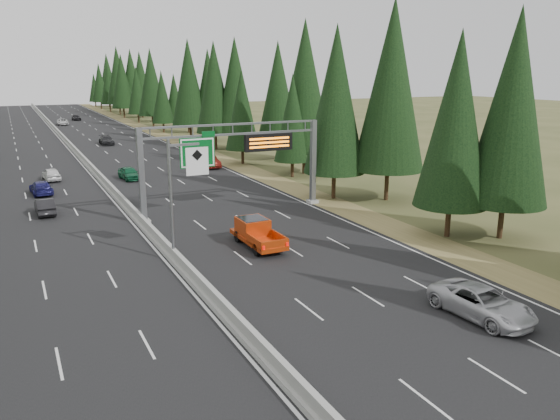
# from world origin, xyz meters

# --- Properties ---
(road) EXTENTS (32.00, 260.00, 0.08)m
(road) POSITION_xyz_m (0.00, 80.00, 0.04)
(road) COLOR black
(road) RESTS_ON ground
(shoulder_right) EXTENTS (3.60, 260.00, 0.06)m
(shoulder_right) POSITION_xyz_m (17.80, 80.00, 0.03)
(shoulder_right) COLOR olive
(shoulder_right) RESTS_ON ground
(median_barrier) EXTENTS (0.70, 260.00, 0.85)m
(median_barrier) POSITION_xyz_m (0.00, 80.00, 0.41)
(median_barrier) COLOR gray
(median_barrier) RESTS_ON road
(sign_gantry) EXTENTS (16.75, 0.98, 7.80)m
(sign_gantry) POSITION_xyz_m (8.92, 34.88, 5.27)
(sign_gantry) COLOR slate
(sign_gantry) RESTS_ON road
(hov_sign_pole) EXTENTS (2.80, 0.50, 8.00)m
(hov_sign_pole) POSITION_xyz_m (0.58, 24.97, 4.72)
(hov_sign_pole) COLOR slate
(hov_sign_pole) RESTS_ON road
(tree_row_right) EXTENTS (11.85, 242.64, 18.95)m
(tree_row_right) POSITION_xyz_m (22.08, 70.90, 9.50)
(tree_row_right) COLOR black
(tree_row_right) RESTS_ON ground
(silver_minivan) EXTENTS (3.05, 5.76, 1.54)m
(silver_minivan) POSITION_xyz_m (11.63, 9.81, 0.85)
(silver_minivan) COLOR #B7B7BC
(silver_minivan) RESTS_ON road
(red_pickup) EXTENTS (2.05, 5.74, 1.87)m
(red_pickup) POSITION_xyz_m (6.18, 25.73, 1.12)
(red_pickup) COLOR black
(red_pickup) RESTS_ON road
(car_ahead_green) EXTENTS (2.16, 4.43, 1.46)m
(car_ahead_green) POSITION_xyz_m (3.07, 54.39, 0.81)
(car_ahead_green) COLOR #135533
(car_ahead_green) RESTS_ON road
(car_ahead_dkred) EXTENTS (1.81, 4.92, 1.61)m
(car_ahead_dkred) POSITION_xyz_m (13.93, 57.97, 0.88)
(car_ahead_dkred) COLOR #56100C
(car_ahead_dkred) RESTS_ON road
(car_ahead_dkgrey) EXTENTS (2.05, 5.00, 1.45)m
(car_ahead_dkgrey) POSITION_xyz_m (5.89, 87.09, 0.80)
(car_ahead_dkgrey) COLOR black
(car_ahead_dkgrey) RESTS_ON road
(car_ahead_white) EXTENTS (2.66, 5.27, 1.43)m
(car_ahead_white) POSITION_xyz_m (2.61, 126.96, 0.79)
(car_ahead_white) COLOR silver
(car_ahead_white) RESTS_ON road
(car_ahead_far) EXTENTS (2.06, 4.34, 1.44)m
(car_ahead_far) POSITION_xyz_m (6.89, 138.24, 0.80)
(car_ahead_far) COLOR black
(car_ahead_far) RESTS_ON road
(car_onc_near) EXTENTS (1.59, 4.22, 1.37)m
(car_onc_near) POSITION_xyz_m (-6.71, 41.81, 0.77)
(car_onc_near) COLOR black
(car_onc_near) RESTS_ON road
(car_onc_blue) EXTENTS (2.24, 4.77, 1.35)m
(car_onc_blue) POSITION_xyz_m (-6.49, 50.52, 0.75)
(car_onc_blue) COLOR navy
(car_onc_blue) RESTS_ON road
(car_onc_white) EXTENTS (2.03, 4.32, 1.43)m
(car_onc_white) POSITION_xyz_m (-4.98, 57.84, 0.79)
(car_onc_white) COLOR white
(car_onc_white) RESTS_ON road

